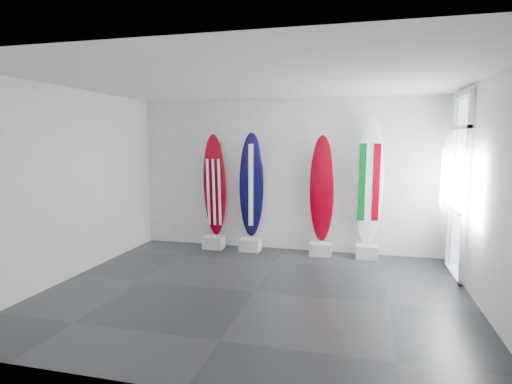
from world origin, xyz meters
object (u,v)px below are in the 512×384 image
(surfboard_swiss, at_px, (322,189))
(surfboard_navy, at_px, (252,186))
(surfboard_usa, at_px, (215,186))
(surfboard_italy, at_px, (369,182))

(surfboard_swiss, bearing_deg, surfboard_navy, -179.02)
(surfboard_usa, xyz_separation_m, surfboard_swiss, (2.16, 0.00, -0.01))
(surfboard_navy, xyz_separation_m, surfboard_italy, (2.24, 0.00, 0.13))
(surfboard_usa, relative_size, surfboard_swiss, 1.01)
(surfboard_italy, bearing_deg, surfboard_swiss, 173.05)
(surfboard_usa, distance_m, surfboard_navy, 0.77)
(surfboard_swiss, xyz_separation_m, surfboard_italy, (0.86, 0.00, 0.15))
(surfboard_navy, distance_m, surfboard_swiss, 1.39)
(surfboard_swiss, distance_m, surfboard_italy, 0.87)
(surfboard_navy, relative_size, surfboard_italy, 0.90)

